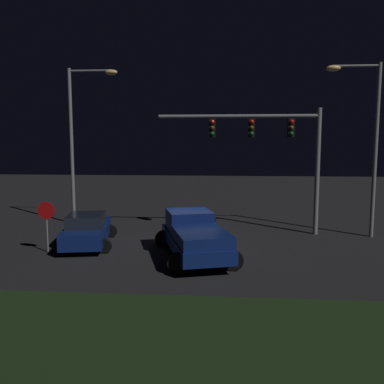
{
  "coord_description": "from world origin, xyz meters",
  "views": [
    {
      "loc": [
        1.5,
        -18.37,
        4.78
      ],
      "look_at": [
        0.05,
        0.12,
        2.52
      ],
      "focal_mm": 38.48,
      "sensor_mm": 36.0,
      "label": 1
    }
  ],
  "objects_px": {
    "street_lamp_right": "(366,130)",
    "stop_sign": "(46,217)",
    "street_lamp_left": "(80,128)",
    "car_sedan": "(87,230)",
    "pickup_truck": "(194,233)",
    "traffic_signal_gantry": "(270,140)"
  },
  "relations": [
    {
      "from": "street_lamp_left",
      "to": "street_lamp_right",
      "type": "relative_size",
      "value": 1.03
    },
    {
      "from": "car_sedan",
      "to": "traffic_signal_gantry",
      "type": "height_order",
      "value": "traffic_signal_gantry"
    },
    {
      "from": "street_lamp_right",
      "to": "traffic_signal_gantry",
      "type": "bearing_deg",
      "value": 175.32
    },
    {
      "from": "street_lamp_left",
      "to": "stop_sign",
      "type": "distance_m",
      "value": 7.45
    },
    {
      "from": "car_sedan",
      "to": "street_lamp_right",
      "type": "distance_m",
      "value": 14.36
    },
    {
      "from": "street_lamp_right",
      "to": "stop_sign",
      "type": "distance_m",
      "value": 15.67
    },
    {
      "from": "street_lamp_right",
      "to": "stop_sign",
      "type": "height_order",
      "value": "street_lamp_right"
    },
    {
      "from": "street_lamp_right",
      "to": "stop_sign",
      "type": "xyz_separation_m",
      "value": [
        -14.62,
        -4.17,
        -3.82
      ]
    },
    {
      "from": "traffic_signal_gantry",
      "to": "stop_sign",
      "type": "relative_size",
      "value": 3.73
    },
    {
      "from": "car_sedan",
      "to": "stop_sign",
      "type": "bearing_deg",
      "value": 123.04
    },
    {
      "from": "car_sedan",
      "to": "street_lamp_right",
      "type": "height_order",
      "value": "street_lamp_right"
    },
    {
      "from": "pickup_truck",
      "to": "street_lamp_left",
      "type": "height_order",
      "value": "street_lamp_left"
    },
    {
      "from": "pickup_truck",
      "to": "car_sedan",
      "type": "distance_m",
      "value": 5.3
    },
    {
      "from": "car_sedan",
      "to": "stop_sign",
      "type": "relative_size",
      "value": 2.09
    },
    {
      "from": "pickup_truck",
      "to": "stop_sign",
      "type": "relative_size",
      "value": 2.58
    },
    {
      "from": "car_sedan",
      "to": "street_lamp_left",
      "type": "bearing_deg",
      "value": 10.72
    },
    {
      "from": "traffic_signal_gantry",
      "to": "street_lamp_left",
      "type": "xyz_separation_m",
      "value": [
        -10.56,
        1.7,
        0.67
      ]
    },
    {
      "from": "pickup_truck",
      "to": "street_lamp_left",
      "type": "distance_m",
      "value": 10.58
    },
    {
      "from": "car_sedan",
      "to": "street_lamp_right",
      "type": "bearing_deg",
      "value": -88.07
    },
    {
      "from": "street_lamp_left",
      "to": "car_sedan",
      "type": "bearing_deg",
      "value": -68.87
    },
    {
      "from": "traffic_signal_gantry",
      "to": "pickup_truck",
      "type": "bearing_deg",
      "value": -126.66
    },
    {
      "from": "car_sedan",
      "to": "stop_sign",
      "type": "xyz_separation_m",
      "value": [
        -1.34,
        -1.27,
        0.82
      ]
    }
  ]
}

